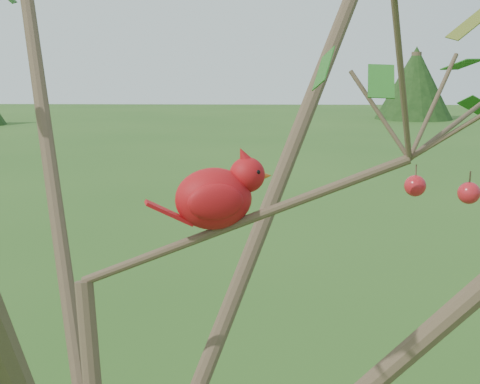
% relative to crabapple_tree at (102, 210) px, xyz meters
% --- Properties ---
extents(crabapple_tree, '(2.35, 2.05, 2.95)m').
position_rel_crabapple_tree_xyz_m(crabapple_tree, '(0.00, 0.00, 0.00)').
color(crabapple_tree, '#443324').
rests_on(crabapple_tree, ground).
extents(cardinal, '(0.23, 0.14, 0.17)m').
position_rel_crabapple_tree_xyz_m(cardinal, '(0.19, 0.11, 0.01)').
color(cardinal, red).
rests_on(cardinal, ground).
extents(distant_trees, '(42.61, 14.39, 3.40)m').
position_rel_crabapple_tree_xyz_m(distant_trees, '(-2.03, 23.42, -0.62)').
color(distant_trees, '#443324').
rests_on(distant_trees, ground).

